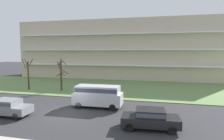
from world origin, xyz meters
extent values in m
plane|color=#2D2D30|center=(0.00, 0.00, 0.00)|extent=(160.00, 160.00, 0.00)
cube|color=#66844C|center=(0.00, 14.00, 0.04)|extent=(80.00, 16.00, 0.08)
cube|color=beige|center=(0.00, 27.05, 6.38)|extent=(45.64, 10.09, 12.77)
cube|color=white|center=(0.00, 21.55, 3.19)|extent=(43.82, 0.90, 0.24)
cube|color=white|center=(0.00, 21.55, 6.38)|extent=(43.82, 0.90, 0.24)
cube|color=white|center=(0.00, 21.55, 9.58)|extent=(43.82, 0.90, 0.24)
cylinder|color=#423023|center=(-11.23, 9.10, 2.22)|extent=(0.25, 0.25, 4.44)
cylinder|color=#423023|center=(-11.35, 8.78, 4.41)|extent=(0.77, 0.37, 1.11)
cylinder|color=#423023|center=(-11.55, 8.56, 4.20)|extent=(1.21, 0.77, 1.58)
cylinder|color=#423023|center=(-11.16, 9.61, 4.14)|extent=(1.11, 0.27, 1.49)
cylinder|color=#423023|center=(-5.82, 9.47, 2.32)|extent=(0.29, 0.29, 4.63)
cylinder|color=#423023|center=(-6.19, 9.84, 2.55)|extent=(0.87, 0.87, 0.64)
cylinder|color=#423023|center=(-5.34, 9.26, 4.52)|extent=(0.57, 1.09, 1.05)
cylinder|color=#423023|center=(-5.90, 9.11, 3.76)|extent=(0.87, 0.33, 1.56)
cylinder|color=#423023|center=(-5.46, 9.42, 2.60)|extent=(0.25, 0.80, 0.54)
cylinder|color=#423023|center=(-5.16, 9.07, 3.11)|extent=(0.95, 1.44, 1.12)
cylinder|color=#423023|center=(-5.82, 9.10, 4.04)|extent=(0.84, 0.14, 0.91)
cube|color=#B7BABF|center=(2.17, 2.50, 0.98)|extent=(5.22, 2.04, 1.25)
cube|color=#B7BABF|center=(2.17, 2.50, 1.98)|extent=(4.62, 1.88, 0.75)
cube|color=#2D3847|center=(2.17, 2.50, 1.98)|extent=(4.52, 1.92, 0.41)
cylinder|color=black|center=(0.36, 1.59, 0.36)|extent=(0.72, 0.23, 0.72)
cylinder|color=black|center=(0.34, 3.37, 0.36)|extent=(0.72, 0.23, 0.72)
cylinder|color=black|center=(4.00, 1.63, 0.36)|extent=(0.72, 0.23, 0.72)
cylinder|color=black|center=(3.98, 3.41, 0.36)|extent=(0.72, 0.23, 0.72)
cube|color=black|center=(7.83, -2.00, 0.67)|extent=(4.50, 2.05, 0.70)
cube|color=black|center=(7.83, -2.00, 1.29)|extent=(2.29, 1.78, 0.55)
cube|color=#2D3847|center=(7.83, -2.00, 1.29)|extent=(2.25, 1.82, 0.30)
cylinder|color=black|center=(9.32, -1.12, 0.32)|extent=(0.65, 0.26, 0.64)
cylinder|color=black|center=(9.41, -2.70, 0.32)|extent=(0.65, 0.26, 0.64)
cylinder|color=black|center=(6.24, -1.30, 0.32)|extent=(0.65, 0.26, 0.64)
cylinder|color=black|center=(6.34, -2.88, 0.32)|extent=(0.65, 0.26, 0.64)
cube|color=slate|center=(-5.22, -2.00, 0.67)|extent=(4.45, 1.92, 0.70)
cube|color=slate|center=(-5.22, -2.00, 1.29)|extent=(2.25, 1.72, 0.55)
cube|color=#2D3847|center=(-5.22, -2.00, 1.29)|extent=(2.20, 1.75, 0.30)
cylinder|color=black|center=(-3.71, -1.17, 0.32)|extent=(0.65, 0.24, 0.64)
cylinder|color=black|center=(-3.66, -2.75, 0.32)|extent=(0.65, 0.24, 0.64)
cylinder|color=black|center=(-6.78, -1.25, 0.32)|extent=(0.65, 0.24, 0.64)
camera|label=1|loc=(8.21, -16.51, 5.95)|focal=30.46mm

